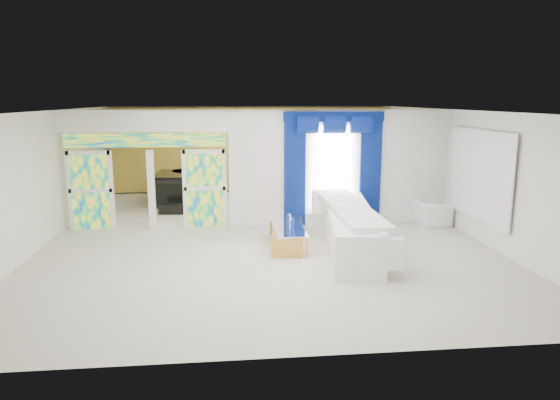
{
  "coord_description": "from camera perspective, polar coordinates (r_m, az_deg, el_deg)",
  "views": [
    {
      "loc": [
        -0.81,
        -11.91,
        3.28
      ],
      "look_at": [
        0.3,
        -1.2,
        1.1
      ],
      "focal_mm": 32.3,
      "sensor_mm": 36.0,
      "label": 1
    }
  ],
  "objects": [
    {
      "name": "dividing_wall",
      "position": [
        13.36,
        6.95,
        3.71
      ],
      "size": [
        5.7,
        0.18,
        3.0
      ],
      "primitive_type": "cube",
      "color": "white",
      "rests_on": "ground"
    },
    {
      "name": "chandelier",
      "position": [
        15.39,
        -11.61,
        8.87
      ],
      "size": [
        0.6,
        0.6,
        0.6
      ],
      "primitive_type": "sphere",
      "color": "gold",
      "rests_on": "ceiling"
    },
    {
      "name": "table_lamp",
      "position": [
        12.82,
        4.42,
        -0.16
      ],
      "size": [
        0.36,
        0.36,
        0.58
      ],
      "primitive_type": "cylinder",
      "color": "white",
      "rests_on": "console_table"
    },
    {
      "name": "piano_bench",
      "position": [
        14.89,
        -11.92,
        -1.0
      ],
      "size": [
        0.85,
        0.39,
        0.27
      ],
      "primitive_type": "cube",
      "rotation": [
        0.0,
        0.0,
        -0.09
      ],
      "color": "black",
      "rests_on": "ground"
    },
    {
      "name": "tv_console",
      "position": [
        15.03,
        -19.91,
        -0.32
      ],
      "size": [
        0.63,
        0.6,
        0.79
      ],
      "primitive_type": "cube",
      "rotation": [
        0.0,
        0.0,
        0.22
      ],
      "color": "tan",
      "rests_on": "ground"
    },
    {
      "name": "grand_piano",
      "position": [
        16.38,
        -11.41,
        1.36
      ],
      "size": [
        1.61,
        2.01,
        0.95
      ],
      "primitive_type": "cube",
      "rotation": [
        0.0,
        0.0,
        -0.09
      ],
      "color": "black",
      "rests_on": "ground"
    },
    {
      "name": "dividing_header",
      "position": [
        13.08,
        -15.06,
        8.63
      ],
      "size": [
        4.3,
        0.18,
        0.55
      ],
      "primitive_type": "cube",
      "color": "white",
      "rests_on": "dividing_wall"
    },
    {
      "name": "wall_mirror",
      "position": [
        12.45,
        21.68,
        2.65
      ],
      "size": [
        0.04,
        2.7,
        1.9
      ],
      "primitive_type": "cube",
      "color": "white",
      "rests_on": "ground"
    },
    {
      "name": "armchair",
      "position": [
        13.9,
        16.65,
        -1.37
      ],
      "size": [
        0.86,
        0.98,
        0.63
      ],
      "primitive_type": "imported",
      "rotation": [
        0.0,
        0.0,
        1.59
      ],
      "color": "white",
      "rests_on": "ground"
    },
    {
      "name": "blue_drape_left",
      "position": [
        13.03,
        1.69,
        3.14
      ],
      "size": [
        0.55,
        0.1,
        2.8
      ],
      "primitive_type": "cube",
      "color": "#031448",
      "rests_on": "ground"
    },
    {
      "name": "floor",
      "position": [
        12.38,
        -1.96,
        -3.93
      ],
      "size": [
        12.0,
        12.0,
        0.0
      ],
      "primitive_type": "plane",
      "color": "#B7AF9E",
      "rests_on": "ground"
    },
    {
      "name": "white_sofa",
      "position": [
        11.35,
        7.85,
        -3.24
      ],
      "size": [
        1.55,
        4.53,
        0.85
      ],
      "primitive_type": "cube",
      "rotation": [
        0.0,
        0.0,
        -0.14
      ],
      "color": "white",
      "rests_on": "ground"
    },
    {
      "name": "blue_pelmet",
      "position": [
        13.07,
        6.13,
        9.36
      ],
      "size": [
        2.6,
        0.12,
        0.25
      ],
      "primitive_type": "cube",
      "color": "#031448",
      "rests_on": "dividing_wall"
    },
    {
      "name": "gold_curtains",
      "position": [
        17.91,
        -3.32,
        5.72
      ],
      "size": [
        9.7,
        0.12,
        2.9
      ],
      "primitive_type": "cube",
      "color": "gold",
      "rests_on": "ground"
    },
    {
      "name": "window_pane",
      "position": [
        13.22,
        5.98,
        3.42
      ],
      "size": [
        1.0,
        0.02,
        2.3
      ],
      "primitive_type": "cube",
      "color": "white",
      "rests_on": "dividing_wall"
    },
    {
      "name": "blue_drape_right",
      "position": [
        13.44,
        10.19,
        3.22
      ],
      "size": [
        0.55,
        0.1,
        2.8
      ],
      "primitive_type": "cube",
      "color": "#031448",
      "rests_on": "ground"
    },
    {
      "name": "decanters",
      "position": [
        11.29,
        1.14,
        -2.59
      ],
      "size": [
        0.16,
        0.94,
        0.25
      ],
      "color": "navy",
      "rests_on": "coffee_table"
    },
    {
      "name": "stained_panel_left",
      "position": [
        13.56,
        -20.64,
        1.02
      ],
      "size": [
        0.95,
        0.04,
        2.0
      ],
      "primitive_type": "cube",
      "color": "#994C3F",
      "rests_on": "ground"
    },
    {
      "name": "stained_transom",
      "position": [
        13.11,
        -14.95,
        6.56
      ],
      "size": [
        4.0,
        0.05,
        0.35
      ],
      "primitive_type": "cube",
      "color": "#994C3F",
      "rests_on": "dividing_header"
    },
    {
      "name": "coffee_table",
      "position": [
        11.46,
        0.88,
        -4.05
      ],
      "size": [
        0.92,
        2.04,
        0.44
      ],
      "primitive_type": "cube",
      "rotation": [
        0.0,
        0.0,
        -0.14
      ],
      "color": "#CA8C3F",
      "rests_on": "ground"
    },
    {
      "name": "console_table",
      "position": [
        12.98,
        5.69,
        -2.29
      ],
      "size": [
        1.3,
        0.55,
        0.42
      ],
      "primitive_type": "cube",
      "rotation": [
        0.0,
        0.0,
        -0.13
      ],
      "color": "silver",
      "rests_on": "ground"
    },
    {
      "name": "stained_panel_right",
      "position": [
        13.12,
        -8.52,
        1.31
      ],
      "size": [
        0.95,
        0.04,
        2.0
      ],
      "primitive_type": "cube",
      "color": "#994C3F",
      "rests_on": "ground"
    }
  ]
}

